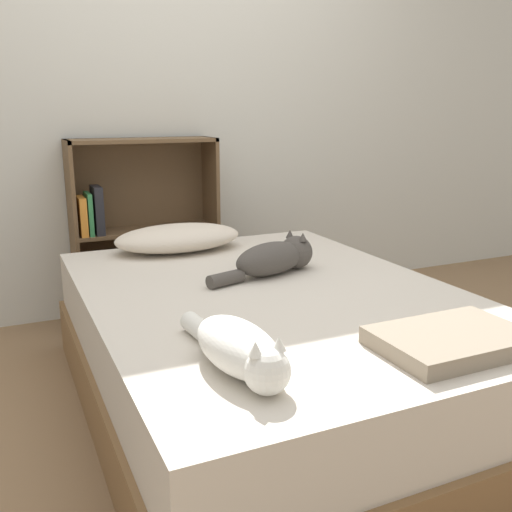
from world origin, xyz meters
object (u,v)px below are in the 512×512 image
(cat_dark, at_px, (276,257))
(bookshelf, at_px, (139,227))
(pillow, at_px, (178,238))
(cat_light, at_px, (240,349))
(bed, at_px, (271,351))

(cat_dark, relative_size, bookshelf, 0.52)
(cat_dark, distance_m, bookshelf, 1.11)
(pillow, xyz_separation_m, cat_light, (-0.24, -1.32, -0.00))
(bookshelf, bearing_deg, cat_light, -95.47)
(pillow, height_order, cat_light, cat_light)
(bed, relative_size, cat_light, 3.56)
(bed, relative_size, bookshelf, 1.90)
(cat_light, bearing_deg, cat_dark, 142.69)
(pillow, relative_size, bookshelf, 0.61)
(cat_light, xyz_separation_m, cat_dark, (0.49, 0.78, 0.01))
(bed, relative_size, cat_dark, 3.65)
(pillow, distance_m, cat_light, 1.34)
(bed, xyz_separation_m, cat_light, (-0.37, -0.57, 0.30))
(cat_light, relative_size, bookshelf, 0.53)
(bed, xyz_separation_m, pillow, (-0.13, 0.74, 0.31))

